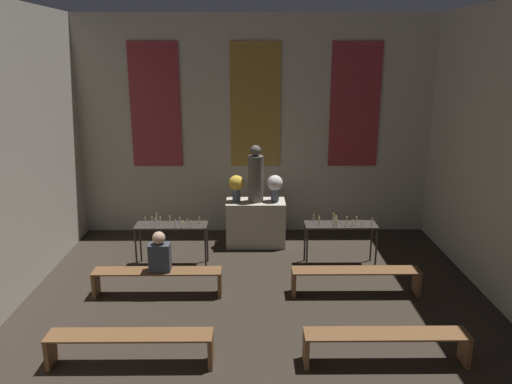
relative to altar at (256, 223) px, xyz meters
name	(u,v)px	position (x,y,z in m)	size (l,w,h in m)	color
wall_back	(255,126)	(0.00, 0.98, 1.98)	(8.17, 0.16, 4.91)	#B2AD9E
altar	(256,223)	(0.00, 0.00, 0.00)	(1.27, 0.65, 0.99)	#BCB29E
statue	(256,176)	(0.00, 0.00, 1.05)	(0.32, 0.32, 1.22)	#5B5651
flower_vase_left	(236,185)	(-0.41, 0.00, 0.85)	(0.33, 0.33, 0.57)	#4C5666
flower_vase_right	(275,185)	(0.41, 0.00, 0.85)	(0.33, 0.33, 0.57)	#4C5666
candle_rack_left	(172,230)	(-1.64, -1.13, 0.25)	(1.39, 0.47, 1.05)	#332D28
candle_rack_right	(340,229)	(1.64, -1.13, 0.25)	(1.39, 0.47, 1.05)	#332D28
pew_third_left	(130,342)	(-1.71, -4.40, -0.15)	(2.20, 0.36, 0.46)	brown
pew_third_right	(386,341)	(1.71, -4.40, -0.15)	(2.20, 0.36, 0.46)	brown
pew_back_left	(158,277)	(-1.71, -2.38, -0.15)	(2.20, 0.36, 0.46)	brown
pew_back_right	(356,276)	(1.71, -2.38, -0.15)	(2.20, 0.36, 0.46)	brown
person_seated	(160,253)	(-1.66, -2.38, 0.28)	(0.36, 0.24, 0.70)	#383D47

